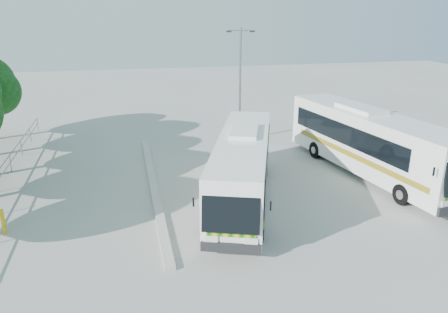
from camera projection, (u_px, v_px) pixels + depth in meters
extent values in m
plane|color=#A7A7A1|center=(204.00, 197.00, 21.41)|extent=(100.00, 100.00, 0.00)
cube|color=#B2B2AD|center=(153.00, 185.00, 22.74)|extent=(0.40, 16.00, 0.15)
cylinder|color=gray|center=(0.00, 168.00, 22.67)|extent=(0.06, 22.00, 0.06)
cylinder|color=gray|center=(2.00, 175.00, 22.80)|extent=(0.06, 22.00, 0.06)
cylinder|color=gray|center=(35.00, 128.00, 32.05)|extent=(0.06, 0.06, 1.00)
cube|color=white|center=(243.00, 166.00, 20.73)|extent=(5.82, 11.06, 2.78)
cube|color=black|center=(231.00, 209.00, 15.45)|extent=(2.11, 1.10, 1.77)
cube|color=black|center=(220.00, 154.00, 21.26)|extent=(2.98, 8.25, 1.00)
cube|color=black|center=(268.00, 156.00, 21.00)|extent=(2.98, 8.25, 1.00)
cube|color=#11600D|center=(218.00, 177.00, 20.76)|extent=(3.21, 8.93, 0.25)
cylinder|color=black|center=(211.00, 223.00, 17.90)|extent=(0.56, 0.95, 0.91)
cylinder|color=black|center=(261.00, 225.00, 17.67)|extent=(0.56, 0.95, 0.91)
cylinder|color=black|center=(228.00, 167.00, 24.15)|extent=(0.56, 0.95, 0.91)
cylinder|color=black|center=(265.00, 169.00, 23.93)|extent=(0.56, 0.95, 0.91)
cube|color=white|center=(370.00, 141.00, 23.94)|extent=(4.32, 12.35, 3.08)
cube|color=black|center=(344.00, 134.00, 23.90)|extent=(1.51, 9.59, 1.11)
cube|color=black|center=(382.00, 130.00, 24.79)|extent=(1.51, 9.59, 1.11)
cube|color=#0C5A16|center=(353.00, 156.00, 23.41)|extent=(1.61, 10.38, 0.28)
cylinder|color=black|center=(402.00, 194.00, 20.52)|extent=(0.45, 1.04, 1.01)
cylinder|color=black|center=(439.00, 187.00, 21.31)|extent=(0.45, 1.04, 1.01)
cylinder|color=black|center=(316.00, 150.00, 27.00)|extent=(0.45, 1.04, 1.01)
cylinder|color=black|center=(346.00, 146.00, 27.80)|extent=(0.45, 1.04, 1.01)
cylinder|color=gray|center=(240.00, 86.00, 29.57)|extent=(0.18, 0.18, 7.63)
cylinder|color=gray|center=(241.00, 31.00, 28.41)|extent=(1.51, 0.37, 0.08)
cube|color=black|center=(229.00, 31.00, 28.40)|extent=(0.36, 0.23, 0.11)
cube|color=black|center=(252.00, 31.00, 28.45)|extent=(0.36, 0.23, 0.11)
cylinder|color=gold|center=(3.00, 222.00, 17.78)|extent=(0.17, 0.17, 1.09)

